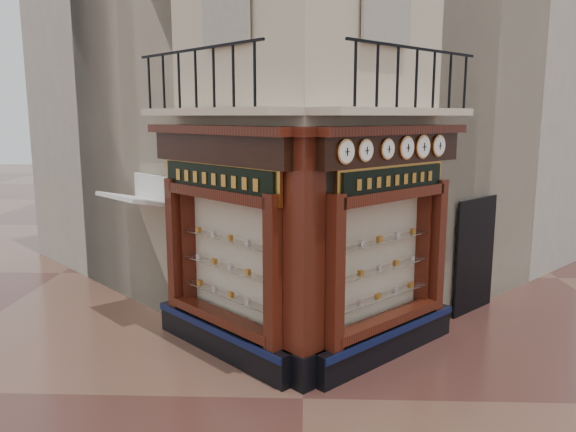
{
  "coord_description": "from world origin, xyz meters",
  "views": [
    {
      "loc": [
        0.05,
        -7.71,
        4.13
      ],
      "look_at": [
        -0.3,
        2.0,
        2.4
      ],
      "focal_mm": 35.0,
      "sensor_mm": 36.0,
      "label": 1
    }
  ],
  "objects_px": {
    "awning": "(141,320)",
    "signboard_right": "(394,180)",
    "clock_d": "(407,148)",
    "clock_c": "(387,149)",
    "clock_e": "(423,147)",
    "clock_f": "(438,146)",
    "clock_a": "(346,152)",
    "clock_b": "(365,150)",
    "signboard_left": "(217,179)",
    "corner_pilaster": "(304,263)"
  },
  "relations": [
    {
      "from": "clock_e",
      "to": "clock_a",
      "type": "bearing_deg",
      "value": 180.0
    },
    {
      "from": "corner_pilaster",
      "to": "signboard_right",
      "type": "height_order",
      "value": "corner_pilaster"
    },
    {
      "from": "awning",
      "to": "signboard_right",
      "type": "height_order",
      "value": "signboard_right"
    },
    {
      "from": "clock_a",
      "to": "awning",
      "type": "bearing_deg",
      "value": 101.04
    },
    {
      "from": "signboard_left",
      "to": "signboard_right",
      "type": "relative_size",
      "value": 1.13
    },
    {
      "from": "corner_pilaster",
      "to": "signboard_right",
      "type": "bearing_deg",
      "value": -10.25
    },
    {
      "from": "signboard_right",
      "to": "clock_a",
      "type": "bearing_deg",
      "value": -175.26
    },
    {
      "from": "clock_f",
      "to": "signboard_right",
      "type": "xyz_separation_m",
      "value": [
        -0.87,
        -0.71,
        -0.52
      ]
    },
    {
      "from": "clock_c",
      "to": "awning",
      "type": "distance_m",
      "value": 6.23
    },
    {
      "from": "clock_c",
      "to": "awning",
      "type": "height_order",
      "value": "clock_c"
    },
    {
      "from": "clock_f",
      "to": "clock_e",
      "type": "bearing_deg",
      "value": -180.0
    },
    {
      "from": "awning",
      "to": "clock_f",
      "type": "bearing_deg",
      "value": -144.36
    },
    {
      "from": "signboard_left",
      "to": "signboard_right",
      "type": "height_order",
      "value": "signboard_left"
    },
    {
      "from": "clock_d",
      "to": "clock_f",
      "type": "distance_m",
      "value": 0.95
    },
    {
      "from": "clock_e",
      "to": "clock_f",
      "type": "bearing_deg",
      "value": 0.0
    },
    {
      "from": "clock_b",
      "to": "clock_a",
      "type": "bearing_deg",
      "value": 180.0
    },
    {
      "from": "clock_a",
      "to": "clock_c",
      "type": "distance_m",
      "value": 0.99
    },
    {
      "from": "clock_d",
      "to": "clock_f",
      "type": "height_order",
      "value": "same"
    },
    {
      "from": "clock_d",
      "to": "clock_e",
      "type": "bearing_deg",
      "value": -0.0
    },
    {
      "from": "clock_b",
      "to": "signboard_right",
      "type": "height_order",
      "value": "clock_b"
    },
    {
      "from": "awning",
      "to": "signboard_left",
      "type": "height_order",
      "value": "signboard_left"
    },
    {
      "from": "corner_pilaster",
      "to": "clock_c",
      "type": "distance_m",
      "value": 2.23
    },
    {
      "from": "clock_a",
      "to": "signboard_right",
      "type": "bearing_deg",
      "value": 4.74
    },
    {
      "from": "clock_f",
      "to": "clock_a",
      "type": "bearing_deg",
      "value": -180.0
    },
    {
      "from": "clock_a",
      "to": "clock_e",
      "type": "distance_m",
      "value": 1.97
    },
    {
      "from": "clock_b",
      "to": "clock_c",
      "type": "height_order",
      "value": "clock_b"
    },
    {
      "from": "corner_pilaster",
      "to": "signboard_left",
      "type": "bearing_deg",
      "value": 100.25
    },
    {
      "from": "clock_f",
      "to": "signboard_right",
      "type": "relative_size",
      "value": 0.19
    },
    {
      "from": "clock_e",
      "to": "signboard_right",
      "type": "distance_m",
      "value": 0.82
    },
    {
      "from": "corner_pilaster",
      "to": "clock_b",
      "type": "height_order",
      "value": "corner_pilaster"
    },
    {
      "from": "corner_pilaster",
      "to": "clock_a",
      "type": "relative_size",
      "value": 10.73
    },
    {
      "from": "signboard_right",
      "to": "clock_b",
      "type": "bearing_deg",
      "value": -172.87
    },
    {
      "from": "clock_c",
      "to": "clock_e",
      "type": "height_order",
      "value": "clock_e"
    },
    {
      "from": "clock_d",
      "to": "signboard_right",
      "type": "distance_m",
      "value": 0.56
    },
    {
      "from": "signboard_right",
      "to": "awning",
      "type": "bearing_deg",
      "value": 116.15
    },
    {
      "from": "clock_f",
      "to": "signboard_left",
      "type": "xyz_separation_m",
      "value": [
        -3.79,
        -0.71,
        -0.52
      ]
    },
    {
      "from": "clock_c",
      "to": "signboard_left",
      "type": "bearing_deg",
      "value": 128.38
    },
    {
      "from": "signboard_right",
      "to": "signboard_left",
      "type": "bearing_deg",
      "value": 135.0
    },
    {
      "from": "corner_pilaster",
      "to": "signboard_left",
      "type": "height_order",
      "value": "corner_pilaster"
    },
    {
      "from": "corner_pilaster",
      "to": "clock_e",
      "type": "height_order",
      "value": "corner_pilaster"
    },
    {
      "from": "clock_e",
      "to": "awning",
      "type": "bearing_deg",
      "value": 121.55
    },
    {
      "from": "clock_f",
      "to": "signboard_right",
      "type": "distance_m",
      "value": 1.23
    },
    {
      "from": "corner_pilaster",
      "to": "signboard_right",
      "type": "xyz_separation_m",
      "value": [
        1.46,
        1.01,
        1.15
      ]
    },
    {
      "from": "clock_c",
      "to": "signboard_right",
      "type": "height_order",
      "value": "clock_c"
    },
    {
      "from": "clock_b",
      "to": "clock_e",
      "type": "distance_m",
      "value": 1.51
    },
    {
      "from": "clock_b",
      "to": "clock_e",
      "type": "bearing_deg",
      "value": 0.0
    },
    {
      "from": "clock_e",
      "to": "signboard_right",
      "type": "height_order",
      "value": "clock_e"
    },
    {
      "from": "clock_c",
      "to": "clock_e",
      "type": "distance_m",
      "value": 0.97
    },
    {
      "from": "signboard_left",
      "to": "signboard_right",
      "type": "distance_m",
      "value": 2.92
    },
    {
      "from": "clock_a",
      "to": "clock_f",
      "type": "distance_m",
      "value": 2.45
    }
  ]
}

